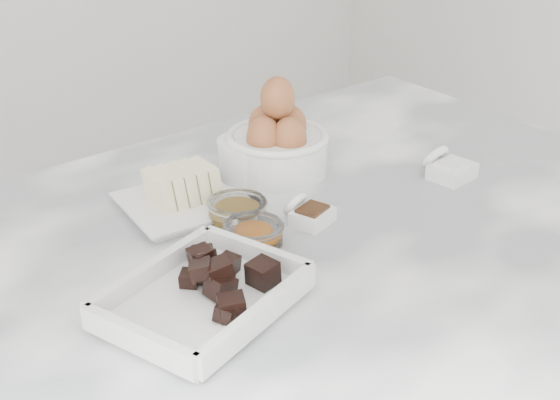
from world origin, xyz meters
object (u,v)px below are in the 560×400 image
(sugar_ramekin, at_px, (249,156))
(honey_bowl, at_px, (237,212))
(butter_plate, at_px, (179,195))
(vanilla_spoon, at_px, (308,213))
(egg_bowl, at_px, (277,142))
(zest_bowl, at_px, (253,235))
(chocolate_dish, at_px, (203,291))
(salt_spoon, at_px, (448,167))

(sugar_ramekin, relative_size, honey_bowl, 1.17)
(butter_plate, distance_m, vanilla_spoon, 0.18)
(egg_bowl, bearing_deg, butter_plate, -174.03)
(butter_plate, bearing_deg, sugar_ramekin, 13.51)
(zest_bowl, bearing_deg, sugar_ramekin, 55.28)
(chocolate_dish, relative_size, butter_plate, 1.51)
(salt_spoon, bearing_deg, sugar_ramekin, 140.50)
(sugar_ramekin, bearing_deg, honey_bowl, -131.78)
(egg_bowl, height_order, vanilla_spoon, egg_bowl)
(chocolate_dish, distance_m, zest_bowl, 0.14)
(vanilla_spoon, bearing_deg, honey_bowl, 145.73)
(sugar_ramekin, distance_m, zest_bowl, 0.22)
(sugar_ramekin, distance_m, egg_bowl, 0.05)
(chocolate_dish, bearing_deg, honey_bowl, 43.66)
(egg_bowl, distance_m, honey_bowl, 0.18)
(butter_plate, xyz_separation_m, vanilla_spoon, (0.12, -0.13, -0.01))
(chocolate_dish, bearing_deg, butter_plate, 64.61)
(egg_bowl, height_order, salt_spoon, egg_bowl)
(egg_bowl, height_order, honey_bowl, egg_bowl)
(butter_plate, bearing_deg, egg_bowl, 5.97)
(sugar_ramekin, xyz_separation_m, honey_bowl, (-0.10, -0.12, -0.01))
(chocolate_dish, height_order, salt_spoon, chocolate_dish)
(sugar_ramekin, xyz_separation_m, salt_spoon, (0.23, -0.19, -0.01))
(vanilla_spoon, height_order, salt_spoon, salt_spoon)
(sugar_ramekin, distance_m, salt_spoon, 0.30)
(butter_plate, bearing_deg, chocolate_dish, -115.39)
(butter_plate, relative_size, vanilla_spoon, 2.21)
(zest_bowl, xyz_separation_m, salt_spoon, (0.35, -0.01, -0.00))
(sugar_ramekin, bearing_deg, zest_bowl, -124.72)
(egg_bowl, distance_m, salt_spoon, 0.26)
(chocolate_dish, xyz_separation_m, sugar_ramekin, (0.25, 0.25, 0.01))
(sugar_ramekin, bearing_deg, salt_spoon, -39.50)
(chocolate_dish, relative_size, sugar_ramekin, 2.69)
(butter_plate, distance_m, honey_bowl, 0.09)
(salt_spoon, bearing_deg, egg_bowl, 137.09)
(sugar_ramekin, height_order, honey_bowl, sugar_ramekin)
(butter_plate, bearing_deg, zest_bowl, -82.10)
(butter_plate, bearing_deg, honey_bowl, -63.86)
(butter_plate, distance_m, egg_bowl, 0.19)
(sugar_ramekin, bearing_deg, vanilla_spoon, -98.83)
(butter_plate, distance_m, salt_spoon, 0.40)
(chocolate_dish, distance_m, salt_spoon, 0.48)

